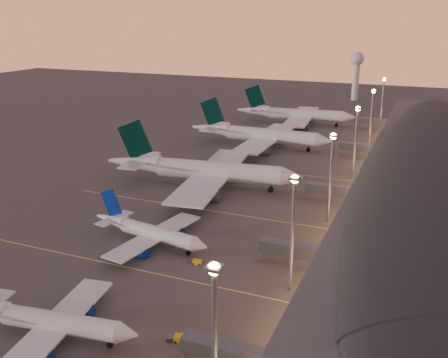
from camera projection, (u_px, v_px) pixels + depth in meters
ground at (145, 259)px, 120.14m from camera, size 700.00×700.00×0.00m
airliner_narrow_south at (45, 321)px, 90.31m from camera, size 36.49×32.88×13.03m
airliner_narrow_north at (149, 232)px, 127.61m from camera, size 35.83×32.33×12.81m
airliner_wide_near at (202, 170)px, 169.90m from camera, size 69.18×63.55×22.14m
airliner_wide_mid at (259, 135)px, 221.59m from camera, size 65.07×59.03×20.88m
airliner_wide_far at (295, 114)px, 267.67m from camera, size 63.92×58.48×20.44m
terminal_building at (431, 171)px, 158.36m from camera, size 56.35×255.00×17.46m
light_masts at (347, 142)px, 158.50m from camera, size 2.20×217.20×25.90m
radar_tower at (357, 68)px, 337.61m from camera, size 9.00×9.00×32.50m
lane_markings at (212, 204)px, 155.21m from camera, size 90.00×180.36×0.00m
baggage_tug_b at (178, 338)px, 90.00m from camera, size 4.08×2.62×1.14m
baggage_tug_c at (195, 262)px, 118.05m from camera, size 3.33×1.71×0.95m
baggage_tug_d at (193, 341)px, 89.32m from camera, size 3.23×2.91×0.94m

